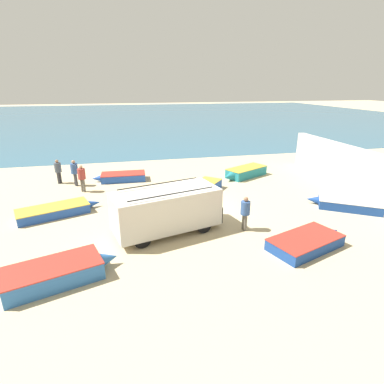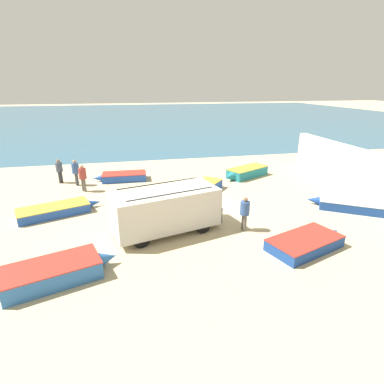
{
  "view_description": "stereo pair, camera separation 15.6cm",
  "coord_description": "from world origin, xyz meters",
  "px_view_note": "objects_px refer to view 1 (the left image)",
  "views": [
    {
      "loc": [
        -3.48,
        -14.62,
        6.51
      ],
      "look_at": [
        -0.16,
        0.26,
        1.0
      ],
      "focal_mm": 28.0,
      "sensor_mm": 36.0,
      "label": 1
    },
    {
      "loc": [
        -3.33,
        -14.66,
        6.51
      ],
      "look_at": [
        -0.16,
        0.26,
        1.0
      ],
      "focal_mm": 28.0,
      "sensor_mm": 36.0,
      "label": 2
    }
  ],
  "objects_px": {
    "parked_van": "(167,209)",
    "fishing_rowboat_2": "(347,203)",
    "fisherman_0": "(58,169)",
    "fishing_rowboat_3": "(56,211)",
    "fishing_rowboat_4": "(203,188)",
    "fishing_rowboat_6": "(307,242)",
    "fisherman_3": "(245,210)",
    "fishing_rowboat_0": "(245,172)",
    "fishing_rowboat_5": "(58,272)",
    "fishing_rowboat_1": "(122,177)",
    "fisherman_1": "(74,171)",
    "fisherman_2": "(82,176)"
  },
  "relations": [
    {
      "from": "parked_van",
      "to": "fishing_rowboat_2",
      "type": "relative_size",
      "value": 1.38
    },
    {
      "from": "parked_van",
      "to": "fisherman_0",
      "type": "xyz_separation_m",
      "value": [
        -6.28,
        8.81,
        -0.11
      ]
    },
    {
      "from": "fishing_rowboat_3",
      "to": "fishing_rowboat_4",
      "type": "xyz_separation_m",
      "value": [
        8.41,
        1.63,
        0.05
      ]
    },
    {
      "from": "fishing_rowboat_6",
      "to": "fisherman_3",
      "type": "height_order",
      "value": "fisherman_3"
    },
    {
      "from": "fishing_rowboat_0",
      "to": "fishing_rowboat_6",
      "type": "bearing_deg",
      "value": 55.37
    },
    {
      "from": "fishing_rowboat_3",
      "to": "fishing_rowboat_5",
      "type": "distance_m",
      "value": 6.13
    },
    {
      "from": "fishing_rowboat_0",
      "to": "fishing_rowboat_1",
      "type": "height_order",
      "value": "fishing_rowboat_0"
    },
    {
      "from": "fishing_rowboat_2",
      "to": "fisherman_0",
      "type": "height_order",
      "value": "fisherman_0"
    },
    {
      "from": "fishing_rowboat_0",
      "to": "fishing_rowboat_6",
      "type": "relative_size",
      "value": 0.99
    },
    {
      "from": "fishing_rowboat_5",
      "to": "fisherman_1",
      "type": "bearing_deg",
      "value": 76.1
    },
    {
      "from": "fishing_rowboat_5",
      "to": "fisherman_0",
      "type": "relative_size",
      "value": 2.35
    },
    {
      "from": "fishing_rowboat_0",
      "to": "fishing_rowboat_5",
      "type": "relative_size",
      "value": 0.98
    },
    {
      "from": "parked_van",
      "to": "fishing_rowboat_6",
      "type": "xyz_separation_m",
      "value": [
        5.53,
        -2.74,
        -0.87
      ]
    },
    {
      "from": "fishing_rowboat_1",
      "to": "fishing_rowboat_0",
      "type": "bearing_deg",
      "value": 174.79
    },
    {
      "from": "fishing_rowboat_6",
      "to": "fisherman_2",
      "type": "distance_m",
      "value": 13.72
    },
    {
      "from": "fishing_rowboat_1",
      "to": "fisherman_1",
      "type": "distance_m",
      "value": 3.19
    },
    {
      "from": "parked_van",
      "to": "fishing_rowboat_4",
      "type": "xyz_separation_m",
      "value": [
        2.95,
        4.75,
        -0.83
      ]
    },
    {
      "from": "fishing_rowboat_5",
      "to": "fishing_rowboat_6",
      "type": "bearing_deg",
      "value": -17.49
    },
    {
      "from": "fishing_rowboat_0",
      "to": "fisherman_1",
      "type": "distance_m",
      "value": 12.01
    },
    {
      "from": "fishing_rowboat_1",
      "to": "fishing_rowboat_3",
      "type": "xyz_separation_m",
      "value": [
        -3.41,
        -5.41,
        -0.02
      ]
    },
    {
      "from": "fishing_rowboat_2",
      "to": "fisherman_0",
      "type": "bearing_deg",
      "value": 6.27
    },
    {
      "from": "fishing_rowboat_2",
      "to": "fishing_rowboat_5",
      "type": "bearing_deg",
      "value": 46.37
    },
    {
      "from": "fishing_rowboat_4",
      "to": "fishing_rowboat_6",
      "type": "height_order",
      "value": "fishing_rowboat_4"
    },
    {
      "from": "fisherman_0",
      "to": "fishing_rowboat_5",
      "type": "bearing_deg",
      "value": 135.98
    },
    {
      "from": "parked_van",
      "to": "fishing_rowboat_6",
      "type": "height_order",
      "value": "parked_van"
    },
    {
      "from": "parked_van",
      "to": "fishing_rowboat_0",
      "type": "xyz_separation_m",
      "value": [
        6.89,
        7.49,
        -0.78
      ]
    },
    {
      "from": "fisherman_1",
      "to": "fishing_rowboat_4",
      "type": "bearing_deg",
      "value": 130.75
    },
    {
      "from": "fisherman_0",
      "to": "fisherman_1",
      "type": "relative_size",
      "value": 0.95
    },
    {
      "from": "fishing_rowboat_1",
      "to": "fisherman_3",
      "type": "distance_m",
      "value": 10.79
    },
    {
      "from": "fishing_rowboat_6",
      "to": "fisherman_3",
      "type": "relative_size",
      "value": 2.37
    },
    {
      "from": "fishing_rowboat_3",
      "to": "fisherman_0",
      "type": "xyz_separation_m",
      "value": [
        -0.82,
        5.68,
        0.76
      ]
    },
    {
      "from": "fishing_rowboat_3",
      "to": "fishing_rowboat_5",
      "type": "xyz_separation_m",
      "value": [
        1.21,
        -6.01,
        0.08
      ]
    },
    {
      "from": "fishing_rowboat_5",
      "to": "fisherman_2",
      "type": "xyz_separation_m",
      "value": [
        -0.22,
        9.5,
        0.72
      ]
    },
    {
      "from": "fishing_rowboat_0",
      "to": "fisherman_1",
      "type": "xyz_separation_m",
      "value": [
        -11.98,
        0.51,
        0.72
      ]
    },
    {
      "from": "fishing_rowboat_3",
      "to": "fisherman_1",
      "type": "height_order",
      "value": "fisherman_1"
    },
    {
      "from": "fishing_rowboat_5",
      "to": "fisherman_0",
      "type": "distance_m",
      "value": 11.88
    },
    {
      "from": "fishing_rowboat_2",
      "to": "fisherman_2",
      "type": "relative_size",
      "value": 2.15
    },
    {
      "from": "fisherman_2",
      "to": "fisherman_3",
      "type": "height_order",
      "value": "fisherman_2"
    },
    {
      "from": "parked_van",
      "to": "fisherman_1",
      "type": "distance_m",
      "value": 9.49
    },
    {
      "from": "fishing_rowboat_3",
      "to": "fishing_rowboat_4",
      "type": "bearing_deg",
      "value": -9.28
    },
    {
      "from": "parked_van",
      "to": "fishing_rowboat_4",
      "type": "height_order",
      "value": "parked_van"
    },
    {
      "from": "fishing_rowboat_2",
      "to": "fisherman_3",
      "type": "height_order",
      "value": "fisherman_3"
    },
    {
      "from": "fishing_rowboat_0",
      "to": "fishing_rowboat_5",
      "type": "distance_m",
      "value": 15.22
    },
    {
      "from": "fishing_rowboat_3",
      "to": "fisherman_3",
      "type": "relative_size",
      "value": 2.58
    },
    {
      "from": "fishing_rowboat_3",
      "to": "fishing_rowboat_6",
      "type": "xyz_separation_m",
      "value": [
        10.99,
        -5.86,
        0.0
      ]
    },
    {
      "from": "parked_van",
      "to": "fisherman_2",
      "type": "relative_size",
      "value": 2.96
    },
    {
      "from": "fishing_rowboat_2",
      "to": "parked_van",
      "type": "bearing_deg",
      "value": 36.27
    },
    {
      "from": "fishing_rowboat_1",
      "to": "fisherman_1",
      "type": "bearing_deg",
      "value": 11.21
    },
    {
      "from": "fishing_rowboat_5",
      "to": "fisherman_1",
      "type": "relative_size",
      "value": 2.23
    },
    {
      "from": "parked_van",
      "to": "fisherman_2",
      "type": "bearing_deg",
      "value": 109.09
    }
  ]
}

